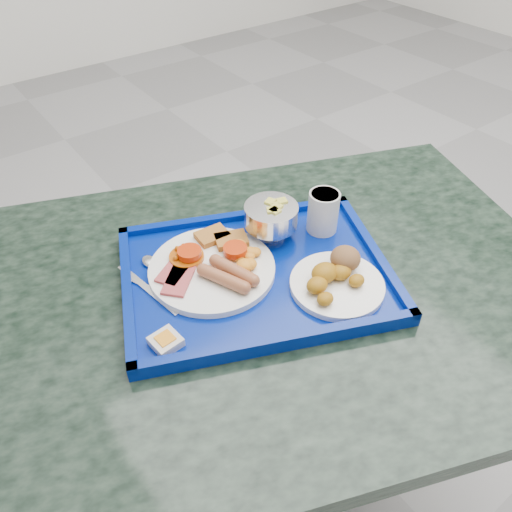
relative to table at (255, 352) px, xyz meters
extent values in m
plane|color=#949497|center=(0.95, 0.20, -0.55)|extent=(6.00, 6.00, 0.00)
cylinder|color=gray|center=(0.00, 0.00, -0.53)|extent=(0.55, 0.55, 0.03)
cylinder|color=gray|center=(0.00, 0.00, -0.18)|extent=(0.11, 0.11, 0.67)
cube|color=black|center=(0.00, 0.00, 0.17)|extent=(1.39, 1.16, 0.04)
cube|color=navy|center=(0.02, 0.02, 0.20)|extent=(0.58, 0.52, 0.02)
cube|color=navy|center=(0.08, 0.17, 0.21)|extent=(0.45, 0.21, 0.01)
cube|color=navy|center=(-0.05, -0.14, 0.21)|extent=(0.45, 0.21, 0.01)
cube|color=navy|center=(0.23, -0.07, 0.21)|extent=(0.16, 0.33, 0.01)
cube|color=navy|center=(-0.20, 0.11, 0.21)|extent=(0.16, 0.33, 0.01)
cylinder|color=white|center=(-0.05, 0.07, 0.21)|extent=(0.23, 0.23, 0.01)
cube|color=#C95055|center=(-0.11, 0.10, 0.22)|extent=(0.09, 0.08, 0.01)
cube|color=#C95055|center=(-0.12, 0.07, 0.22)|extent=(0.09, 0.08, 0.01)
cylinder|color=#C95908|center=(-0.07, 0.12, 0.22)|extent=(0.07, 0.07, 0.01)
sphere|color=#C95908|center=(-0.09, 0.12, 0.23)|extent=(0.01, 0.01, 0.01)
sphere|color=#C95908|center=(-0.06, 0.14, 0.23)|extent=(0.01, 0.01, 0.01)
sphere|color=#C95908|center=(-0.08, 0.11, 0.23)|extent=(0.01, 0.01, 0.01)
sphere|color=#C95908|center=(-0.06, 0.11, 0.23)|extent=(0.01, 0.01, 0.01)
sphere|color=#C95908|center=(-0.08, 0.11, 0.23)|extent=(0.01, 0.01, 0.01)
sphere|color=#C95908|center=(-0.06, 0.12, 0.23)|extent=(0.01, 0.01, 0.01)
sphere|color=#C95908|center=(-0.08, 0.12, 0.23)|extent=(0.01, 0.01, 0.01)
sphere|color=#C95908|center=(-0.09, 0.12, 0.23)|extent=(0.01, 0.01, 0.01)
sphere|color=#C95908|center=(-0.06, 0.12, 0.23)|extent=(0.01, 0.01, 0.01)
sphere|color=#C95908|center=(-0.08, 0.14, 0.23)|extent=(0.01, 0.01, 0.01)
sphere|color=#C95908|center=(-0.07, 0.11, 0.23)|extent=(0.01, 0.01, 0.01)
cube|color=#B9722E|center=(0.00, 0.14, 0.23)|extent=(0.06, 0.05, 0.01)
cube|color=#B9722E|center=(0.02, 0.10, 0.23)|extent=(0.07, 0.06, 0.01)
cylinder|color=brown|center=(-0.05, 0.02, 0.23)|extent=(0.05, 0.09, 0.02)
cylinder|color=brown|center=(-0.03, 0.03, 0.23)|extent=(0.05, 0.09, 0.02)
ellipsoid|color=orange|center=(0.02, 0.04, 0.23)|extent=(0.02, 0.02, 0.01)
ellipsoid|color=orange|center=(0.01, 0.07, 0.23)|extent=(0.03, 0.03, 0.02)
ellipsoid|color=orange|center=(0.00, 0.06, 0.23)|extent=(0.03, 0.03, 0.02)
ellipsoid|color=orange|center=(0.02, 0.08, 0.23)|extent=(0.03, 0.03, 0.02)
ellipsoid|color=orange|center=(0.01, 0.02, 0.23)|extent=(0.03, 0.03, 0.02)
ellipsoid|color=orange|center=(0.00, 0.03, 0.23)|extent=(0.03, 0.03, 0.02)
ellipsoid|color=orange|center=(0.00, 0.08, 0.23)|extent=(0.02, 0.02, 0.02)
ellipsoid|color=orange|center=(0.04, 0.05, 0.23)|extent=(0.02, 0.02, 0.01)
ellipsoid|color=orange|center=(0.03, 0.05, 0.23)|extent=(0.03, 0.03, 0.02)
cylinder|color=#B82404|center=(-0.07, 0.11, 0.23)|extent=(0.04, 0.04, 0.01)
cylinder|color=#B82404|center=(0.00, 0.07, 0.23)|extent=(0.04, 0.04, 0.01)
cylinder|color=white|center=(0.11, -0.10, 0.21)|extent=(0.17, 0.17, 0.01)
ellipsoid|color=#AC7114|center=(0.13, -0.12, 0.23)|extent=(0.03, 0.03, 0.02)
ellipsoid|color=#AC7114|center=(0.12, -0.09, 0.23)|extent=(0.04, 0.03, 0.03)
ellipsoid|color=#AC7114|center=(0.09, -0.08, 0.23)|extent=(0.05, 0.04, 0.03)
ellipsoid|color=#AC7114|center=(0.07, -0.09, 0.23)|extent=(0.04, 0.03, 0.03)
ellipsoid|color=#AC7114|center=(0.06, -0.12, 0.23)|extent=(0.03, 0.03, 0.02)
ellipsoid|color=brown|center=(0.15, -0.08, 0.24)|extent=(0.06, 0.06, 0.04)
cylinder|color=silver|center=(0.11, 0.09, 0.21)|extent=(0.07, 0.07, 0.01)
cylinder|color=silver|center=(0.11, 0.09, 0.22)|extent=(0.02, 0.02, 0.02)
cylinder|color=silver|center=(0.11, 0.09, 0.26)|extent=(0.11, 0.11, 0.04)
cube|color=#DEDA54|center=(0.10, 0.07, 0.27)|extent=(0.02, 0.02, 0.02)
cube|color=#DEDA54|center=(0.10, 0.08, 0.27)|extent=(0.03, 0.03, 0.02)
cube|color=#DEDA54|center=(0.11, 0.10, 0.27)|extent=(0.03, 0.02, 0.02)
cube|color=#DEDA54|center=(0.13, 0.09, 0.27)|extent=(0.02, 0.02, 0.02)
cube|color=#DEDA54|center=(0.11, 0.08, 0.27)|extent=(0.02, 0.02, 0.02)
cylinder|color=silver|center=(0.20, 0.04, 0.25)|extent=(0.06, 0.06, 0.09)
cylinder|color=orange|center=(0.20, 0.04, 0.29)|extent=(0.05, 0.05, 0.01)
cube|color=silver|center=(-0.16, 0.09, 0.21)|extent=(0.05, 0.11, 0.00)
ellipsoid|color=silver|center=(-0.13, 0.16, 0.21)|extent=(0.04, 0.05, 0.01)
cube|color=silver|center=(-0.17, 0.10, 0.21)|extent=(0.04, 0.17, 0.00)
cube|color=silver|center=(-0.20, -0.03, 0.21)|extent=(0.05, 0.05, 0.02)
cube|color=orange|center=(-0.20, -0.03, 0.22)|extent=(0.03, 0.03, 0.00)
camera|label=1|loc=(-0.38, -0.52, 0.84)|focal=35.00mm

